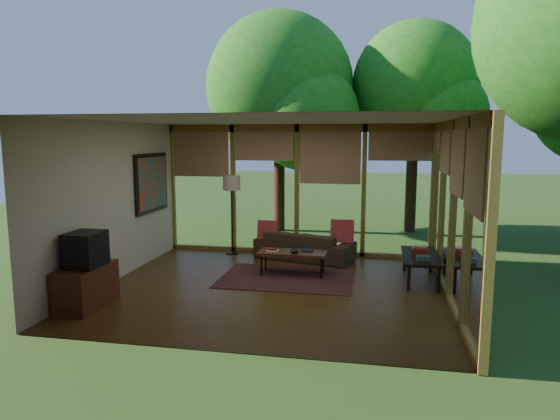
% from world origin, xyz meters
% --- Properties ---
extents(floor, '(5.50, 5.50, 0.00)m').
position_xyz_m(floor, '(0.00, 0.00, 0.00)').
color(floor, '#563916').
rests_on(floor, ground).
extents(ceiling, '(5.50, 5.50, 0.00)m').
position_xyz_m(ceiling, '(0.00, 0.00, 2.70)').
color(ceiling, white).
rests_on(ceiling, ground).
extents(wall_left, '(0.04, 5.00, 2.70)m').
position_xyz_m(wall_left, '(-2.75, 0.00, 1.35)').
color(wall_left, silver).
rests_on(wall_left, ground).
extents(wall_front, '(5.50, 0.04, 2.70)m').
position_xyz_m(wall_front, '(0.00, -2.50, 1.35)').
color(wall_front, silver).
rests_on(wall_front, ground).
extents(window_wall_back, '(5.50, 0.12, 2.70)m').
position_xyz_m(window_wall_back, '(0.00, 2.50, 1.35)').
color(window_wall_back, olive).
rests_on(window_wall_back, ground).
extents(window_wall_right, '(0.12, 5.00, 2.70)m').
position_xyz_m(window_wall_right, '(2.75, 0.00, 1.35)').
color(window_wall_right, olive).
rests_on(window_wall_right, ground).
extents(tree_nw, '(3.75, 3.75, 5.59)m').
position_xyz_m(tree_nw, '(-0.87, 5.13, 3.70)').
color(tree_nw, '#361D13').
rests_on(tree_nw, ground).
extents(tree_ne, '(3.14, 3.14, 5.34)m').
position_xyz_m(tree_ne, '(2.51, 5.61, 3.75)').
color(tree_ne, '#361D13').
rests_on(tree_ne, ground).
extents(rug, '(2.29, 1.62, 0.01)m').
position_xyz_m(rug, '(0.13, 0.60, 0.01)').
color(rug, maroon).
rests_on(rug, floor).
extents(sofa, '(2.08, 1.25, 0.57)m').
position_xyz_m(sofa, '(0.24, 2.00, 0.28)').
color(sofa, '#3E2D1F').
rests_on(sofa, floor).
extents(pillow_left, '(0.39, 0.21, 0.41)m').
position_xyz_m(pillow_left, '(-0.51, 1.95, 0.57)').
color(pillow_left, maroon).
rests_on(pillow_left, sofa).
extents(pillow_right, '(0.45, 0.24, 0.47)m').
position_xyz_m(pillow_right, '(0.99, 1.95, 0.60)').
color(pillow_right, maroon).
rests_on(pillow_right, sofa).
extents(ct_book_lower, '(0.22, 0.17, 0.03)m').
position_xyz_m(ct_book_lower, '(-0.16, 0.78, 0.44)').
color(ct_book_lower, beige).
rests_on(ct_book_lower, coffee_table).
extents(ct_book_upper, '(0.17, 0.13, 0.03)m').
position_xyz_m(ct_book_upper, '(-0.16, 0.78, 0.47)').
color(ct_book_upper, maroon).
rests_on(ct_book_upper, coffee_table).
extents(ct_book_side, '(0.22, 0.18, 0.03)m').
position_xyz_m(ct_book_side, '(0.44, 0.91, 0.44)').
color(ct_book_side, '#151A31').
rests_on(ct_book_side, coffee_table).
extents(ct_bowl, '(0.16, 0.16, 0.07)m').
position_xyz_m(ct_bowl, '(0.24, 0.73, 0.46)').
color(ct_bowl, black).
rests_on(ct_bowl, coffee_table).
extents(media_cabinet, '(0.50, 1.00, 0.60)m').
position_xyz_m(media_cabinet, '(-2.47, -1.38, 0.30)').
color(media_cabinet, '#5A2B18').
rests_on(media_cabinet, floor).
extents(television, '(0.45, 0.55, 0.50)m').
position_xyz_m(television, '(-2.45, -1.38, 0.85)').
color(television, black).
rests_on(television, media_cabinet).
extents(console_book_a, '(0.23, 0.17, 0.08)m').
position_xyz_m(console_book_a, '(2.40, 0.48, 0.49)').
color(console_book_a, '#31574C').
rests_on(console_book_a, side_console).
extents(console_book_b, '(0.27, 0.23, 0.10)m').
position_xyz_m(console_book_b, '(2.40, 0.93, 0.51)').
color(console_book_b, maroon).
rests_on(console_book_b, side_console).
extents(console_book_c, '(0.26, 0.21, 0.06)m').
position_xyz_m(console_book_c, '(2.40, 1.33, 0.49)').
color(console_book_c, beige).
rests_on(console_book_c, side_console).
extents(floor_lamp, '(0.36, 0.36, 1.65)m').
position_xyz_m(floor_lamp, '(-1.33, 2.23, 1.41)').
color(floor_lamp, black).
rests_on(floor_lamp, floor).
extents(coffee_table, '(1.20, 0.50, 0.43)m').
position_xyz_m(coffee_table, '(0.19, 0.83, 0.39)').
color(coffee_table, '#5A2B18').
rests_on(coffee_table, floor).
extents(side_console, '(0.60, 1.40, 0.46)m').
position_xyz_m(side_console, '(2.40, 0.88, 0.41)').
color(side_console, black).
rests_on(side_console, floor).
extents(wall_painting, '(0.06, 1.35, 1.15)m').
position_xyz_m(wall_painting, '(-2.71, 1.40, 1.55)').
color(wall_painting, black).
rests_on(wall_painting, wall_left).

